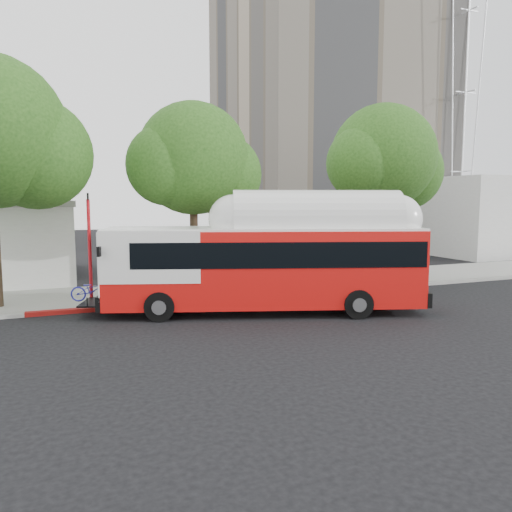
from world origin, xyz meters
The scene contains 11 objects.
ground centered at (0.00, 0.00, 0.00)m, with size 120.00×120.00×0.00m, color black.
sidewalk centered at (0.00, 6.50, 0.07)m, with size 60.00×5.00×0.15m, color gray.
curb_strip centered at (0.00, 3.90, 0.07)m, with size 60.00×0.30×0.15m, color gray.
red_curb_segment centered at (-3.00, 3.90, 0.08)m, with size 10.00×0.32×0.16m, color maroon.
street_tree_left centered at (-8.53, 5.56, 6.60)m, with size 6.67×5.80×9.74m.
street_tree_mid centered at (-0.59, 6.06, 5.91)m, with size 5.75×5.00×8.62m.
street_tree_right centered at (9.44, 5.86, 6.26)m, with size 6.21×5.40×9.18m.
apartment_tower centered at (18.00, 28.00, 17.62)m, with size 18.00×18.00×37.00m.
comms_tower centered at (26.00, 18.00, 20.00)m, with size 2.80×2.80×40.00m, color silver, non-canonical shape.
transit_bus centered at (0.57, 1.22, 1.75)m, with size 12.68×6.07×3.73m.
signal_pole centered at (-5.62, 4.15, 2.34)m, with size 0.13×0.43×4.55m.
Camera 1 is at (-6.72, -16.00, 4.29)m, focal length 35.00 mm.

